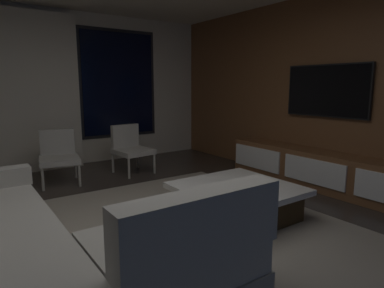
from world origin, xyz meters
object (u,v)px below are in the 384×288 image
(coffee_table, at_px, (236,201))
(book_stack_on_coffee_table, at_px, (235,187))
(sectional_couch, at_px, (37,250))
(accent_chair_by_curtain, at_px, (59,154))
(mounted_tv, at_px, (327,91))
(accent_chair_near_window, at_px, (130,146))
(media_console, at_px, (326,172))

(coffee_table, height_order, book_stack_on_coffee_table, book_stack_on_coffee_table)
(sectional_couch, xyz_separation_m, accent_chair_by_curtain, (0.80, 2.67, 0.14))
(book_stack_on_coffee_table, height_order, accent_chair_by_curtain, accent_chair_by_curtain)
(sectional_couch, bearing_deg, mounted_tv, 5.70)
(coffee_table, height_order, mounted_tv, mounted_tv)
(coffee_table, xyz_separation_m, accent_chair_near_window, (-0.09, 2.48, 0.25))
(coffee_table, xyz_separation_m, media_console, (1.67, 0.03, 0.06))
(book_stack_on_coffee_table, relative_size, mounted_tv, 0.21)
(sectional_couch, bearing_deg, accent_chair_by_curtain, 73.25)
(mounted_tv, bearing_deg, coffee_table, -173.12)
(sectional_couch, height_order, accent_chair_by_curtain, sectional_couch)
(book_stack_on_coffee_table, xyz_separation_m, mounted_tv, (1.96, 0.31, 0.96))
(book_stack_on_coffee_table, xyz_separation_m, accent_chair_by_curtain, (-1.11, 2.59, 0.05))
(coffee_table, height_order, accent_chair_near_window, accent_chair_near_window)
(accent_chair_near_window, xyz_separation_m, accent_chair_by_curtain, (-1.12, 0.03, 0.00))
(sectional_couch, xyz_separation_m, coffee_table, (2.02, 0.16, -0.10))
(media_console, bearing_deg, accent_chair_near_window, 125.76)
(media_console, bearing_deg, coffee_table, -179.11)
(accent_chair_by_curtain, bearing_deg, sectional_couch, -106.75)
(accent_chair_near_window, distance_m, mounted_tv, 3.12)
(coffee_table, relative_size, mounted_tv, 0.92)
(accent_chair_near_window, distance_m, media_console, 3.03)
(accent_chair_near_window, bearing_deg, sectional_couch, -126.16)
(sectional_couch, distance_m, accent_chair_near_window, 3.27)
(coffee_table, relative_size, media_console, 0.37)
(coffee_table, distance_m, mounted_tv, 2.20)
(accent_chair_by_curtain, bearing_deg, book_stack_on_coffee_table, -66.83)
(coffee_table, xyz_separation_m, accent_chair_by_curtain, (-1.22, 2.51, 0.25))
(accent_chair_near_window, xyz_separation_m, media_console, (1.77, -2.45, -0.18))
(media_console, height_order, mounted_tv, mounted_tv)
(accent_chair_by_curtain, relative_size, mounted_tv, 0.62)
(accent_chair_near_window, bearing_deg, book_stack_on_coffee_table, -90.31)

